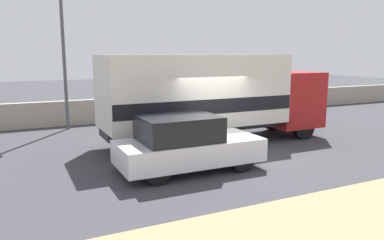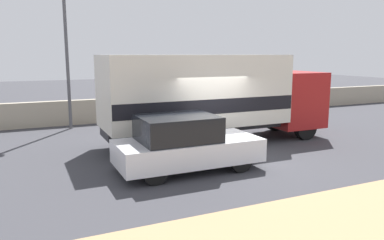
{
  "view_description": "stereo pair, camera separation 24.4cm",
  "coord_description": "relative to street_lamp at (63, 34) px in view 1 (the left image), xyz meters",
  "views": [
    {
      "loc": [
        -5.82,
        -9.92,
        3.21
      ],
      "look_at": [
        -0.8,
        0.58,
        1.17
      ],
      "focal_mm": 35.0,
      "sensor_mm": 36.0,
      "label": 1
    },
    {
      "loc": [
        -5.6,
        -10.02,
        3.21
      ],
      "look_at": [
        -0.8,
        0.58,
        1.17
      ],
      "focal_mm": 35.0,
      "sensor_mm": 36.0,
      "label": 2
    }
  ],
  "objects": [
    {
      "name": "car_hatchback",
      "position": [
        2.18,
        -7.61,
        -3.28
      ],
      "size": [
        4.01,
        1.8,
        1.57
      ],
      "color": "silver",
      "rests_on": "ground_plane"
    },
    {
      "name": "box_truck",
      "position": [
        4.38,
        -4.99,
        -2.28
      ],
      "size": [
        8.41,
        2.5,
        3.2
      ],
      "color": "maroon",
      "rests_on": "ground_plane"
    },
    {
      "name": "stone_wall_backdrop",
      "position": [
        3.79,
        0.93,
        -3.48
      ],
      "size": [
        60.0,
        0.35,
        1.13
      ],
      "color": "#A39984",
      "rests_on": "ground_plane"
    },
    {
      "name": "ground_plane",
      "position": [
        3.79,
        -6.88,
        -4.04
      ],
      "size": [
        80.0,
        80.0,
        0.0
      ],
      "primitive_type": "plane",
      "color": "#38383D"
    },
    {
      "name": "street_lamp",
      "position": [
        0.0,
        0.0,
        0.0
      ],
      "size": [
        0.56,
        0.28,
        6.99
      ],
      "color": "#4C4C51",
      "rests_on": "ground_plane"
    }
  ]
}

